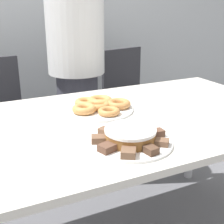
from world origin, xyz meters
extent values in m
cube|color=#B2B7BC|center=(0.00, 1.59, 1.30)|extent=(8.00, 0.05, 2.60)
cube|color=silver|center=(0.00, 0.00, 0.76)|extent=(1.85, 0.98, 0.03)
cylinder|color=silver|center=(0.86, 0.43, 0.37)|extent=(0.06, 0.06, 0.74)
cylinder|color=#383842|center=(0.13, 0.84, 0.41)|extent=(0.29, 0.29, 0.81)
cylinder|color=silver|center=(0.13, 0.84, 1.13)|extent=(0.39, 0.39, 0.64)
cylinder|color=black|center=(-0.41, 0.90, 0.01)|extent=(0.44, 0.44, 0.01)
cylinder|color=#262626|center=(-0.41, 0.90, 0.24)|extent=(0.06, 0.06, 0.44)
cube|color=#2D2D33|center=(-0.41, 0.90, 0.48)|extent=(0.47, 0.47, 0.04)
cylinder|color=black|center=(0.66, 0.90, 0.01)|extent=(0.44, 0.44, 0.01)
cylinder|color=#262626|center=(0.66, 0.90, 0.24)|extent=(0.06, 0.06, 0.44)
cube|color=#2D2D33|center=(0.66, 0.90, 0.48)|extent=(0.52, 0.52, 0.04)
cube|color=#2D2D33|center=(0.62, 1.10, 0.71)|extent=(0.39, 0.11, 0.42)
cylinder|color=white|center=(-0.06, -0.27, 0.78)|extent=(0.33, 0.33, 0.01)
cylinder|color=white|center=(-0.01, 0.14, 0.78)|extent=(0.35, 0.35, 0.01)
cylinder|color=brown|center=(-0.06, -0.27, 0.80)|extent=(0.19, 0.19, 0.04)
cylinder|color=white|center=(-0.06, -0.27, 0.83)|extent=(0.20, 0.20, 0.01)
cube|color=brown|center=(-0.11, -0.16, 0.79)|extent=(0.06, 0.06, 0.02)
cube|color=brown|center=(-0.17, -0.22, 0.79)|extent=(0.07, 0.06, 0.03)
cube|color=brown|center=(-0.17, -0.31, 0.79)|extent=(0.07, 0.06, 0.03)
cube|color=brown|center=(-0.12, -0.37, 0.79)|extent=(0.07, 0.08, 0.03)
cube|color=#513828|center=(-0.04, -0.39, 0.79)|extent=(0.05, 0.05, 0.03)
cube|color=brown|center=(0.03, -0.35, 0.79)|extent=(0.07, 0.07, 0.02)
cube|color=brown|center=(0.07, -0.27, 0.79)|extent=(0.05, 0.04, 0.03)
cube|color=brown|center=(0.04, -0.19, 0.80)|extent=(0.06, 0.06, 0.03)
cube|color=#513828|center=(-0.03, -0.15, 0.79)|extent=(0.05, 0.05, 0.03)
torus|color=#C68447|center=(-0.01, 0.14, 0.80)|extent=(0.12, 0.12, 0.03)
torus|color=#C68447|center=(0.09, 0.11, 0.80)|extent=(0.12, 0.12, 0.04)
torus|color=#D18E4C|center=(0.02, 0.19, 0.80)|extent=(0.13, 0.13, 0.04)
torus|color=#D18E4C|center=(-0.05, 0.20, 0.80)|extent=(0.12, 0.12, 0.04)
torus|color=#D18E4C|center=(-0.10, 0.11, 0.80)|extent=(0.12, 0.12, 0.04)
torus|color=#C68447|center=(0.00, 0.04, 0.80)|extent=(0.11, 0.11, 0.03)
camera|label=1|loc=(-0.59, -1.22, 1.29)|focal=50.00mm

